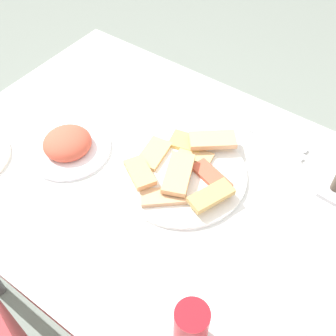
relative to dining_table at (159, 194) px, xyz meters
The scene contains 9 objects.
ground_plane 0.69m from the dining_table, ahead, with size 6.00×6.00×0.00m, color gray.
dining_table is the anchor object (origin of this frame).
pide_platter 0.11m from the dining_table, 139.86° to the right, with size 0.34×0.35×0.05m.
salad_plate_greens 0.28m from the dining_table, 15.38° to the left, with size 0.23×0.23×0.06m.
soda_can 0.44m from the dining_table, 134.91° to the left, with size 0.07×0.07×0.12m, color red.
drinking_glass 0.53m from the dining_table, 161.65° to the left, with size 0.08×0.08×0.10m, color silver.
paper_napkin 0.37m from the dining_table, 123.50° to the right, with size 0.14×0.14×0.00m, color white.
fork 0.38m from the dining_table, 121.97° to the right, with size 0.17×0.02×0.01m, color silver.
spoon 0.35m from the dining_table, 125.16° to the right, with size 0.18×0.02×0.01m, color silver.
Camera 1 is at (-0.42, 0.54, 1.61)m, focal length 44.34 mm.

